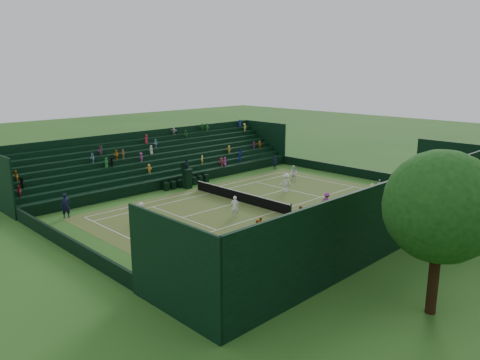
{
  "coord_description": "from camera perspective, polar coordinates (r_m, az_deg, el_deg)",
  "views": [
    {
      "loc": [
        28.3,
        -27.8,
        11.46
      ],
      "look_at": [
        0.0,
        0.0,
        2.0
      ],
      "focal_mm": 35.0,
      "sensor_mm": 36.0,
      "label": 1
    }
  ],
  "objects": [
    {
      "name": "ground",
      "position": [
        41.29,
        -0.0,
        -2.7
      ],
      "size": [
        160.0,
        160.0,
        0.0
      ],
      "primitive_type": "plane",
      "color": "#275B1D",
      "rests_on": "ground"
    },
    {
      "name": "court_surface",
      "position": [
        41.29,
        -0.0,
        -2.69
      ],
      "size": [
        12.97,
        26.77,
        0.01
      ],
      "primitive_type": "cube",
      "color": "#376C24",
      "rests_on": "ground"
    },
    {
      "name": "perimeter_wall_north",
      "position": [
        53.19,
        12.3,
        1.21
      ],
      "size": [
        17.17,
        0.2,
        1.0
      ],
      "primitive_type": "cube",
      "color": "black",
      "rests_on": "ground"
    },
    {
      "name": "perimeter_wall_south",
      "position": [
        32.61,
        -20.5,
        -7.12
      ],
      "size": [
        17.17,
        0.2,
        1.0
      ],
      "primitive_type": "cube",
      "color": "black",
      "rests_on": "ground"
    },
    {
      "name": "perimeter_wall_east",
      "position": [
        35.86,
        9.58,
        -4.58
      ],
      "size": [
        0.2,
        31.77,
        1.0
      ],
      "primitive_type": "cube",
      "color": "black",
      "rests_on": "ground"
    },
    {
      "name": "perimeter_wall_west",
      "position": [
        47.4,
        -7.21,
        -0.07
      ],
      "size": [
        0.2,
        31.77,
        1.0
      ],
      "primitive_type": "cube",
      "color": "black",
      "rests_on": "ground"
    },
    {
      "name": "north_grandstand",
      "position": [
        33.4,
        15.45,
        -4.35
      ],
      "size": [
        6.6,
        32.0,
        4.9
      ],
      "color": "black",
      "rests_on": "ground"
    },
    {
      "name": "south_grandstand",
      "position": [
        50.49,
        -10.13,
        1.88
      ],
      "size": [
        6.6,
        32.0,
        4.9
      ],
      "color": "black",
      "rests_on": "ground"
    },
    {
      "name": "tennis_net",
      "position": [
        41.15,
        -0.0,
        -2.0
      ],
      "size": [
        11.67,
        0.1,
        1.06
      ],
      "color": "black",
      "rests_on": "ground"
    },
    {
      "name": "umpire_chair",
      "position": [
        46.1,
        -6.48,
        0.49
      ],
      "size": [
        0.91,
        0.91,
        2.85
      ],
      "color": "black",
      "rests_on": "ground"
    },
    {
      "name": "courtside_chairs",
      "position": [
        47.09,
        -6.52,
        -0.23
      ],
      "size": [
        0.52,
        5.49,
        1.12
      ],
      "color": "black",
      "rests_on": "ground"
    },
    {
      "name": "player_near_west",
      "position": [
        36.58,
        -11.95,
        -3.86
      ],
      "size": [
        0.86,
        0.65,
        1.57
      ],
      "primitive_type": "imported",
      "rotation": [
        0.0,
        0.0,
        3.36
      ],
      "color": "white",
      "rests_on": "ground"
    },
    {
      "name": "player_near_east",
      "position": [
        37.08,
        -0.63,
        -3.22
      ],
      "size": [
        0.73,
        0.71,
        1.69
      ],
      "primitive_type": "imported",
      "rotation": [
        0.0,
        0.0,
        3.84
      ],
      "color": "white",
      "rests_on": "ground"
    },
    {
      "name": "player_far_west",
      "position": [
        49.04,
        6.56,
        0.81
      ],
      "size": [
        0.89,
        0.74,
        1.66
      ],
      "primitive_type": "imported",
      "rotation": [
        0.0,
        0.0,
        0.14
      ],
      "color": "white",
      "rests_on": "ground"
    },
    {
      "name": "player_far_east",
      "position": [
        44.58,
        5.65,
        -0.35
      ],
      "size": [
        1.34,
        1.24,
        1.81
      ],
      "primitive_type": "imported",
      "rotation": [
        0.0,
        0.0,
        0.64
      ],
      "color": "white",
      "rests_on": "ground"
    },
    {
      "name": "line_judge_north",
      "position": [
        54.86,
        4.3,
        2.19
      ],
      "size": [
        0.52,
        0.68,
        1.65
      ],
      "primitive_type": "imported",
      "rotation": [
        0.0,
        0.0,
        1.81
      ],
      "color": "black",
      "rests_on": "ground"
    },
    {
      "name": "line_judge_south",
      "position": [
        39.21,
        -20.46,
        -2.96
      ],
      "size": [
        0.62,
        0.8,
        1.96
      ],
      "primitive_type": "imported",
      "rotation": [
        0.0,
        0.0,
        1.34
      ],
      "color": "black",
      "rests_on": "ground"
    }
  ]
}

